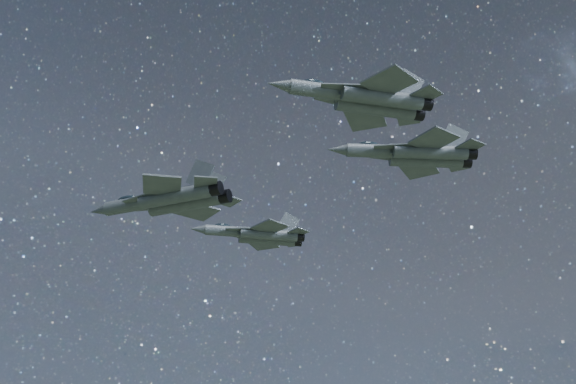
{
  "coord_description": "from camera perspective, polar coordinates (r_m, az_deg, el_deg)",
  "views": [
    {
      "loc": [
        -5.48,
        -69.07,
        120.55
      ],
      "look_at": [
        -2.0,
        1.3,
        154.64
      ],
      "focal_mm": 42.0,
      "sensor_mm": 36.0,
      "label": 1
    }
  ],
  "objects": [
    {
      "name": "jet_left",
      "position": [
        98.03,
        -2.51,
        -3.63
      ],
      "size": [
        17.41,
        12.13,
        4.38
      ],
      "rotation": [
        0.0,
        0.0,
        0.13
      ],
      "color": "#3A4349"
    },
    {
      "name": "jet_slot",
      "position": [
        76.92,
        10.76,
        3.19
      ],
      "size": [
        17.2,
        12.27,
        4.39
      ],
      "rotation": [
        0.0,
        0.0,
        0.01
      ],
      "color": "#3A4349"
    },
    {
      "name": "jet_right",
      "position": [
        66.46,
        6.58,
        7.85
      ],
      "size": [
        17.09,
        11.77,
        4.29
      ],
      "rotation": [
        0.0,
        0.0,
        0.19
      ],
      "color": "#3A4349"
    },
    {
      "name": "jet_lead",
      "position": [
        78.76,
        -10.01,
        -0.64
      ],
      "size": [
        18.79,
        12.29,
        4.85
      ],
      "rotation": [
        0.0,
        0.0,
        -0.43
      ],
      "color": "#3A4349"
    }
  ]
}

